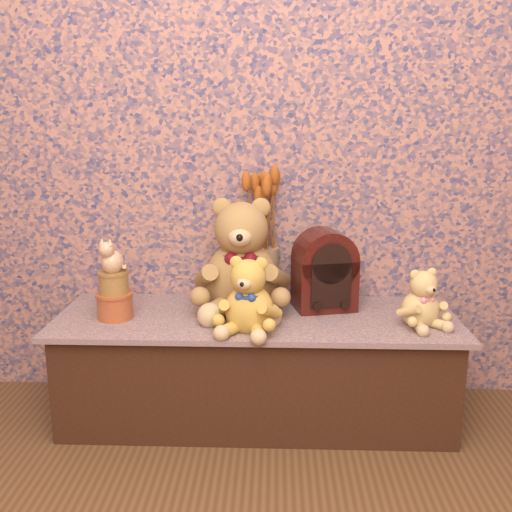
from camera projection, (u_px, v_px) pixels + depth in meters
The scene contains 10 objects.
display_shelf at pixel (256, 366), 2.18m from camera, with size 1.49×0.52×0.41m, color navy.
teddy_large at pixel (242, 250), 2.16m from camera, with size 0.37×0.44×0.46m, color olive, non-canonical shape.
teddy_medium at pixel (249, 291), 1.96m from camera, with size 0.22×0.27×0.28m, color gold, non-canonical shape.
teddy_small at pixel (421, 295), 2.01m from camera, with size 0.18×0.21×0.22m, color tan, non-canonical shape.
cathedral_radio at pixel (325, 269), 2.18m from camera, with size 0.22×0.16×0.31m, color #330E09, non-canonical shape.
ceramic_vase at pixel (263, 274), 2.30m from camera, with size 0.13×0.13×0.21m, color tan.
dried_stalks at pixel (263, 193), 2.23m from camera, with size 0.23×0.23×0.44m, color #AD531B, non-canonical shape.
biscuit_tin_lower at pixel (115, 306), 2.10m from camera, with size 0.13×0.13×0.09m, color #CB7C3B.
biscuit_tin_upper at pixel (114, 283), 2.08m from camera, with size 0.11×0.11×0.08m, color tan.
cat_figurine at pixel (112, 254), 2.05m from camera, with size 0.10×0.11×0.13m, color silver, non-canonical shape.
Camera 1 is at (0.07, -0.78, 1.12)m, focal length 40.07 mm.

